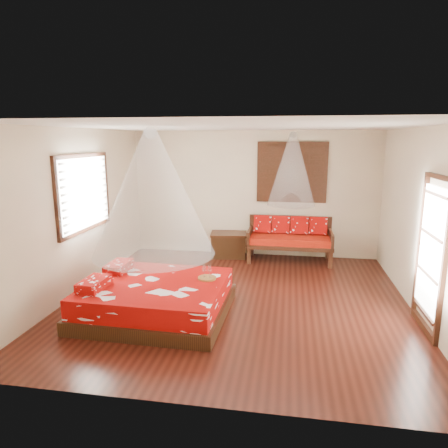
% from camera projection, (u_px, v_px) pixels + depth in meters
% --- Properties ---
extents(room, '(5.54, 5.54, 2.84)m').
position_uv_depth(room, '(238.00, 217.00, 6.34)').
color(room, black).
rests_on(room, ground).
extents(bed, '(2.17, 1.97, 0.64)m').
position_uv_depth(bed, '(155.00, 298.00, 6.05)').
color(bed, black).
rests_on(bed, floor).
extents(daybed, '(1.81, 0.80, 0.95)m').
position_uv_depth(daybed, '(290.00, 237.00, 8.69)').
color(daybed, black).
rests_on(daybed, floor).
extents(storage_chest, '(0.86, 0.67, 0.55)m').
position_uv_depth(storage_chest, '(229.00, 244.00, 9.02)').
color(storage_chest, black).
rests_on(storage_chest, floor).
extents(shutter_panel, '(1.52, 0.06, 1.32)m').
position_uv_depth(shutter_panel, '(292.00, 172.00, 8.73)').
color(shutter_panel, black).
rests_on(shutter_panel, wall_back).
extents(window_left, '(0.10, 1.74, 1.34)m').
position_uv_depth(window_left, '(85.00, 193.00, 6.91)').
color(window_left, black).
rests_on(window_left, wall_left).
extents(glazed_door, '(0.08, 1.02, 2.16)m').
position_uv_depth(glazed_door, '(431.00, 256.00, 5.40)').
color(glazed_door, black).
rests_on(glazed_door, floor).
extents(wine_tray, '(0.28, 0.28, 0.23)m').
position_uv_depth(wine_tray, '(207.00, 275.00, 6.14)').
color(wine_tray, brown).
rests_on(wine_tray, bed).
extents(mosquito_net_main, '(1.78, 1.78, 1.80)m').
position_uv_depth(mosquito_net_main, '(153.00, 193.00, 5.72)').
color(mosquito_net_main, white).
rests_on(mosquito_net_main, ceiling).
extents(mosquito_net_daybed, '(1.00, 1.00, 1.50)m').
position_uv_depth(mosquito_net_daybed, '(292.00, 169.00, 8.25)').
color(mosquito_net_daybed, white).
rests_on(mosquito_net_daybed, ceiling).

